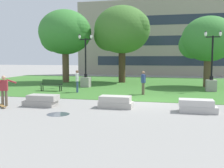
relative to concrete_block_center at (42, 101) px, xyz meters
name	(u,v)px	position (x,y,z in m)	size (l,w,h in m)	color
ground_plane	(146,102)	(5.53, 2.71, -0.31)	(140.00, 140.00, 0.00)	gray
grass_lawn	(157,85)	(5.53, 12.71, -0.30)	(40.00, 20.00, 0.02)	#3D752D
concrete_block_center	(42,101)	(0.00, 0.00, 0.00)	(1.90, 0.90, 0.64)	#9E9991
concrete_block_left	(116,102)	(4.12, 0.49, 0.00)	(1.80, 0.90, 0.64)	#B2ADA3
concrete_block_right	(197,106)	(8.31, 0.28, 0.00)	(1.83, 0.90, 0.64)	#BCB7B2
person_skateboarder	(4,89)	(-2.05, -0.43, 0.67)	(1.03, 1.03, 1.71)	brown
skateboard	(2,106)	(-1.89, -0.85, -0.22)	(0.90, 0.82, 0.14)	olive
puddle	(58,114)	(1.80, -1.75, -0.30)	(1.09, 1.09, 0.01)	#47515B
park_bench_near_right	(52,84)	(-2.43, 6.18, 0.23)	(1.81, 0.55, 0.90)	#284723
lamp_post_center	(86,76)	(-0.66, 9.47, 0.69)	(1.32, 0.80, 4.80)	gray
lamp_post_right	(211,79)	(10.08, 8.99, 0.69)	(1.32, 0.80, 4.80)	gray
tree_near_left	(208,40)	(10.08, 12.26, 4.01)	(5.04, 4.80, 6.41)	brown
tree_far_left	(65,33)	(-4.38, 13.43, 5.02)	(5.88, 5.60, 7.77)	brown
tree_far_right	(121,31)	(1.62, 14.62, 5.26)	(6.22, 5.93, 8.15)	#42301E
person_bystander_near_lawn	(77,80)	(-0.09, 5.80, 0.68)	(0.36, 0.61, 1.71)	#384C7A
person_bystander_far_lawn	(143,81)	(5.00, 5.76, 0.68)	(0.38, 0.85, 1.71)	brown
building_facade_distant	(162,37)	(5.36, 27.21, 5.38)	(26.47, 1.03, 11.38)	gray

